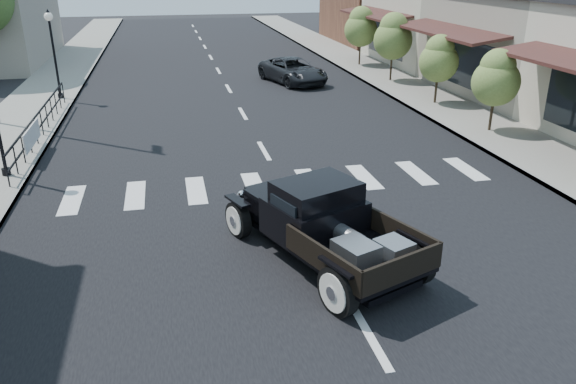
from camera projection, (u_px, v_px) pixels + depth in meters
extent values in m
plane|color=black|center=(320.00, 251.00, 12.07)|extent=(120.00, 120.00, 0.00)
cube|color=black|center=(234.00, 98.00, 25.63)|extent=(14.00, 80.00, 0.02)
cube|color=gray|center=(36.00, 106.00, 23.93)|extent=(3.00, 80.00, 0.15)
cube|color=gray|center=(408.00, 88.00, 27.27)|extent=(3.00, 80.00, 0.15)
cube|color=gray|center=(560.00, 44.00, 25.91)|extent=(10.00, 9.00, 4.50)
cube|color=#BCB59F|center=(464.00, 24.00, 34.05)|extent=(10.00, 9.00, 4.50)
imported|color=black|center=(293.00, 71.00, 28.57)|extent=(3.25, 4.87, 1.24)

